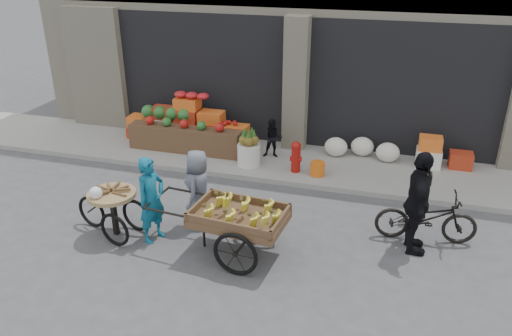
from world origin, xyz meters
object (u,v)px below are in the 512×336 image
(orange_bucket, at_px, (318,169))
(vendor_grey, at_px, (198,189))
(seated_person, at_px, (273,138))
(tricycle_cart, at_px, (113,206))
(vendor_woman, at_px, (151,200))
(cyclist, at_px, (418,204))
(fire_hydrant, at_px, (296,155))
(bicycle, at_px, (426,217))
(pineapple_bin, at_px, (249,155))
(banana_cart, at_px, (236,214))

(orange_bucket, xyz_separation_m, vendor_grey, (-1.76, -2.46, 0.46))
(seated_person, bearing_deg, tricycle_cart, -125.66)
(vendor_grey, bearing_deg, vendor_woman, -43.26)
(orange_bucket, bearing_deg, vendor_woman, -126.50)
(cyclist, bearing_deg, orange_bucket, 35.18)
(vendor_grey, bearing_deg, cyclist, 89.49)
(fire_hydrant, bearing_deg, tricycle_cart, -128.34)
(fire_hydrant, relative_size, tricycle_cart, 0.49)
(tricycle_cart, bearing_deg, vendor_grey, 41.11)
(vendor_grey, relative_size, bicycle, 0.86)
(pineapple_bin, height_order, orange_bucket, pineapple_bin)
(pineapple_bin, relative_size, vendor_grey, 0.35)
(seated_person, height_order, cyclist, cyclist)
(seated_person, distance_m, banana_cart, 3.92)
(seated_person, height_order, vendor_grey, vendor_grey)
(vendor_grey, distance_m, bicycle, 4.03)
(orange_bucket, distance_m, seated_person, 1.42)
(banana_cart, xyz_separation_m, tricycle_cart, (-2.27, -0.02, -0.21))
(pineapple_bin, distance_m, tricycle_cart, 3.63)
(orange_bucket, height_order, tricycle_cart, tricycle_cart)
(orange_bucket, bearing_deg, bicycle, -40.03)
(fire_hydrant, relative_size, vendor_woman, 0.46)
(tricycle_cart, relative_size, vendor_grey, 0.99)
(seated_person, distance_m, vendor_grey, 3.22)
(vendor_woman, distance_m, tricycle_cart, 0.77)
(vendor_woman, distance_m, vendor_grey, 0.90)
(fire_hydrant, xyz_separation_m, banana_cart, (-0.31, -3.24, 0.27))
(orange_bucket, xyz_separation_m, tricycle_cart, (-3.08, -3.21, 0.30))
(pineapple_bin, xyz_separation_m, tricycle_cart, (-1.48, -3.31, 0.20))
(tricycle_cart, relative_size, bicycle, 0.85)
(fire_hydrant, height_order, bicycle, bicycle)
(bicycle, bearing_deg, seated_person, 46.62)
(vendor_grey, height_order, bicycle, vendor_grey)
(bicycle, bearing_deg, fire_hydrant, 48.35)
(orange_bucket, relative_size, banana_cart, 0.12)
(banana_cart, relative_size, tricycle_cart, 1.80)
(orange_bucket, relative_size, cyclist, 0.18)
(fire_hydrant, relative_size, cyclist, 0.39)
(bicycle, bearing_deg, tricycle_cart, 97.83)
(banana_cart, xyz_separation_m, cyclist, (2.82, 0.93, 0.13))
(vendor_woman, xyz_separation_m, cyclist, (4.35, 0.90, 0.12))
(banana_cart, bearing_deg, vendor_grey, 148.16)
(orange_bucket, distance_m, bicycle, 2.89)
(seated_person, height_order, vendor_woman, vendor_woman)
(banana_cart, height_order, vendor_woman, vendor_woman)
(orange_bucket, bearing_deg, fire_hydrant, 174.29)
(cyclist, bearing_deg, pineapple_bin, 50.35)
(banana_cart, bearing_deg, bicycle, 29.33)
(pineapple_bin, distance_m, vendor_grey, 2.60)
(orange_bucket, height_order, vendor_woman, vendor_woman)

